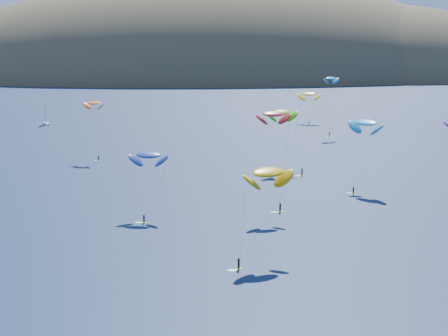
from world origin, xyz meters
TOP-DOWN VIEW (x-y plane):
  - island at (39.40, 562.36)m, footprint 730.00×300.00m
  - sailboat at (-76.57, 222.16)m, footprint 8.91×8.32m
  - kitesurfer_1 at (-44.09, 140.39)m, footprint 7.98×8.13m
  - kitesurfer_2 at (-0.87, 45.59)m, footprint 12.50×12.71m
  - kitesurfer_3 at (14.02, 119.19)m, footprint 10.68×13.59m
  - kitesurfer_4 at (44.37, 182.28)m, footprint 8.23×6.65m
  - kitesurfer_5 at (32.27, 94.85)m, footprint 10.36×13.64m
  - kitesurfer_9 at (4.77, 76.52)m, footprint 8.82×7.22m
  - kitesurfer_10 at (-23.79, 74.09)m, footprint 9.24×10.93m
  - kitesurfer_11 at (43.78, 219.88)m, footprint 11.72×14.18m

SIDE VIEW (x-z plane):
  - island at x=39.40m, z-range -115.74..94.26m
  - sailboat at x=-76.57m, z-range -4.41..6.23m
  - kitesurfer_11 at x=43.78m, z-range 5.14..21.41m
  - kitesurfer_10 at x=-23.79m, z-range 5.54..21.50m
  - kitesurfer_2 at x=-0.87m, z-range 6.32..24.62m
  - kitesurfer_3 at x=14.02m, z-range 7.30..27.38m
  - kitesurfer_5 at x=32.27m, z-range 7.25..27.57m
  - kitesurfer_1 at x=-44.09m, z-range 8.11..28.46m
  - kitesurfer_9 at x=4.77m, z-range 9.91..34.48m
  - kitesurfer_4 at x=44.37m, z-range 10.37..35.42m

